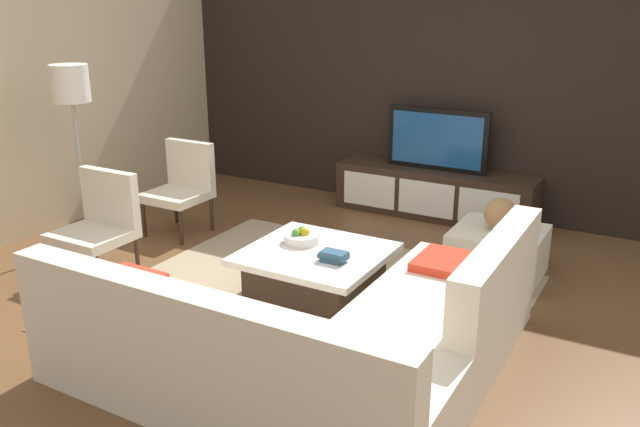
{
  "coord_description": "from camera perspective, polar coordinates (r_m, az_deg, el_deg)",
  "views": [
    {
      "loc": [
        2.16,
        -3.82,
        2.19
      ],
      "look_at": [
        -0.22,
        0.37,
        0.58
      ],
      "focal_mm": 36.56,
      "sensor_mm": 36.0,
      "label": 1
    }
  ],
  "objects": [
    {
      "name": "decorative_ball",
      "position": [
        5.4,
        15.55,
        -0.08
      ],
      "size": [
        0.26,
        0.26,
        0.26
      ],
      "primitive_type": "sphere",
      "color": "#997247",
      "rests_on": "ottoman"
    },
    {
      "name": "fruit_bowl",
      "position": [
        5.02,
        -1.62,
        -2.08
      ],
      "size": [
        0.28,
        0.28,
        0.12
      ],
      "color": "silver",
      "rests_on": "coffee_table"
    },
    {
      "name": "ground_plane",
      "position": [
        4.9,
        0.05,
        -8.02
      ],
      "size": [
        14.0,
        14.0,
        0.0
      ],
      "primitive_type": "plane",
      "color": "brown"
    },
    {
      "name": "sectional_couch",
      "position": [
        3.86,
        0.03,
        -11.09
      ],
      "size": [
        2.41,
        2.29,
        0.82
      ],
      "color": "beige",
      "rests_on": "ground"
    },
    {
      "name": "media_console",
      "position": [
        6.86,
        9.96,
        1.78
      ],
      "size": [
        2.06,
        0.49,
        0.5
      ],
      "color": "#332319",
      "rests_on": "ground"
    },
    {
      "name": "accent_chair_near",
      "position": [
        5.5,
        -18.68,
        -0.49
      ],
      "size": [
        0.57,
        0.52,
        0.87
      ],
      "rotation": [
        0.0,
        0.0,
        0.15
      ],
      "color": "#332319",
      "rests_on": "ground"
    },
    {
      "name": "television",
      "position": [
        6.72,
        10.22,
        6.39
      ],
      "size": [
        1.05,
        0.06,
        0.63
      ],
      "color": "black",
      "rests_on": "media_console"
    },
    {
      "name": "coffee_table",
      "position": [
        4.94,
        -0.39,
        -5.22
      ],
      "size": [
        1.02,
        0.97,
        0.38
      ],
      "color": "#332319",
      "rests_on": "ground"
    },
    {
      "name": "accent_chair_far",
      "position": [
        6.4,
        -11.92,
        2.68
      ],
      "size": [
        0.54,
        0.53,
        0.87
      ],
      "rotation": [
        0.0,
        0.0,
        -0.09
      ],
      "color": "#332319",
      "rests_on": "ground"
    },
    {
      "name": "ottoman",
      "position": [
        5.51,
        15.25,
        -3.35
      ],
      "size": [
        0.7,
        0.7,
        0.4
      ],
      "primitive_type": "cube",
      "color": "beige",
      "rests_on": "ground"
    },
    {
      "name": "floor_lamp",
      "position": [
        6.1,
        -20.92,
        9.67
      ],
      "size": [
        0.32,
        0.32,
        1.64
      ],
      "color": "#A5A5AA",
      "rests_on": "ground"
    },
    {
      "name": "book_stack",
      "position": [
        4.67,
        1.19,
        -3.75
      ],
      "size": [
        0.21,
        0.12,
        0.08
      ],
      "color": "#2D516B",
      "rests_on": "coffee_table"
    },
    {
      "name": "side_wall_left",
      "position": [
        6.75,
        -23.83,
        10.24
      ],
      "size": [
        0.12,
        5.2,
        2.8
      ],
      "primitive_type": "cube",
      "color": "beige",
      "rests_on": "ground"
    },
    {
      "name": "area_rug",
      "position": [
        4.94,
        -0.97,
        -7.71
      ],
      "size": [
        2.97,
        2.71,
        0.01
      ],
      "primitive_type": "cube",
      "color": "tan",
      "rests_on": "ground"
    },
    {
      "name": "feature_wall_back",
      "position": [
        6.91,
        11.37,
        11.58
      ],
      "size": [
        6.4,
        0.12,
        2.8
      ],
      "primitive_type": "cube",
      "color": "black",
      "rests_on": "ground"
    }
  ]
}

